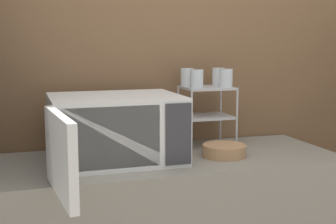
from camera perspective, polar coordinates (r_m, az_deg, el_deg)
name	(u,v)px	position (r m, az deg, el deg)	size (l,w,h in m)	color
wall_back	(151,63)	(2.40, -2.08, 5.98)	(8.00, 0.06, 2.60)	brown
microwave	(113,129)	(2.02, -6.68, -2.09)	(0.58, 0.86, 0.29)	silver
dish_rack	(207,104)	(2.32, 4.78, 1.02)	(0.24, 0.20, 0.30)	#B2B2B7
glass_front_left	(197,79)	(2.23, 3.50, 4.07)	(0.06, 0.06, 0.09)	silver
glass_back_right	(219,76)	(2.39, 6.18, 4.33)	(0.06, 0.06, 0.09)	silver
glass_front_right	(226,78)	(2.28, 7.07, 4.12)	(0.06, 0.06, 0.09)	silver
glass_back_left	(187,77)	(2.33, 2.34, 4.28)	(0.06, 0.06, 0.09)	silver
bowl	(224,151)	(2.14, 6.87, -4.71)	(0.20, 0.20, 0.05)	#AD7F56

